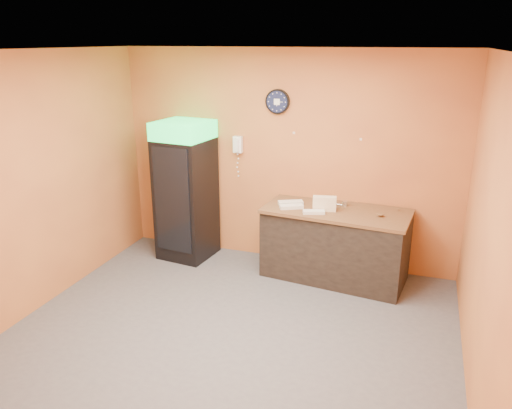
% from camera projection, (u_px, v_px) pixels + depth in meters
% --- Properties ---
extents(floor, '(4.50, 4.50, 0.00)m').
position_uv_depth(floor, '(232.00, 332.00, 5.17)').
color(floor, '#47474C').
rests_on(floor, ground).
extents(back_wall, '(4.50, 0.02, 2.80)m').
position_uv_depth(back_wall, '(286.00, 159.00, 6.52)').
color(back_wall, '#C97838').
rests_on(back_wall, floor).
extents(left_wall, '(0.02, 4.00, 2.80)m').
position_uv_depth(left_wall, '(37.00, 183.00, 5.41)').
color(left_wall, '#C97838').
rests_on(left_wall, floor).
extents(right_wall, '(0.02, 4.00, 2.80)m').
position_uv_depth(right_wall, '(487.00, 233.00, 4.04)').
color(right_wall, '#C97838').
rests_on(right_wall, floor).
extents(ceiling, '(4.50, 4.00, 0.02)m').
position_uv_depth(ceiling, '(227.00, 50.00, 4.28)').
color(ceiling, white).
rests_on(ceiling, back_wall).
extents(beverage_cooler, '(0.73, 0.74, 1.88)m').
position_uv_depth(beverage_cooler, '(185.00, 193.00, 6.72)').
color(beverage_cooler, black).
rests_on(beverage_cooler, floor).
extents(prep_counter, '(1.81, 0.97, 0.87)m').
position_uv_depth(prep_counter, '(335.00, 245.00, 6.25)').
color(prep_counter, black).
rests_on(prep_counter, floor).
extents(wall_clock, '(0.31, 0.06, 0.31)m').
position_uv_depth(wall_clock, '(278.00, 102.00, 6.30)').
color(wall_clock, black).
rests_on(wall_clock, back_wall).
extents(wall_phone, '(0.12, 0.10, 0.22)m').
position_uv_depth(wall_phone, '(238.00, 145.00, 6.62)').
color(wall_phone, white).
rests_on(wall_phone, back_wall).
extents(butcher_paper, '(1.83, 0.98, 0.04)m').
position_uv_depth(butcher_paper, '(337.00, 211.00, 6.10)').
color(butcher_paper, brown).
rests_on(butcher_paper, prep_counter).
extents(sub_roll_stack, '(0.30, 0.15, 0.18)m').
position_uv_depth(sub_roll_stack, '(324.00, 204.00, 6.04)').
color(sub_roll_stack, beige).
rests_on(sub_roll_stack, butcher_paper).
extents(wrapped_sandwich_left, '(0.31, 0.23, 0.04)m').
position_uv_depth(wrapped_sandwich_left, '(291.00, 207.00, 6.15)').
color(wrapped_sandwich_left, silver).
rests_on(wrapped_sandwich_left, butcher_paper).
extents(wrapped_sandwich_mid, '(0.28, 0.17, 0.04)m').
position_uv_depth(wrapped_sandwich_mid, '(314.00, 212.00, 5.96)').
color(wrapped_sandwich_mid, silver).
rests_on(wrapped_sandwich_mid, butcher_paper).
extents(wrapped_sandwich_right, '(0.33, 0.25, 0.04)m').
position_uv_depth(wrapped_sandwich_right, '(291.00, 203.00, 6.28)').
color(wrapped_sandwich_right, silver).
rests_on(wrapped_sandwich_right, butcher_paper).
extents(kitchen_tool, '(0.07, 0.07, 0.07)m').
position_uv_depth(kitchen_tool, '(345.00, 203.00, 6.22)').
color(kitchen_tool, silver).
rests_on(kitchen_tool, butcher_paper).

